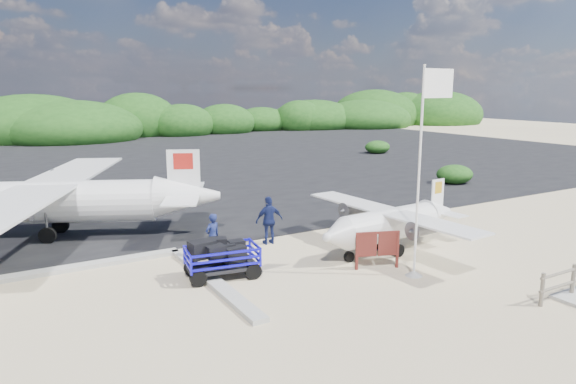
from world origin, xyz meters
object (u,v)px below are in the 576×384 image
at_px(crew_c, 269,220).
at_px(aircraft_large, 349,158).
at_px(baggage_cart, 223,277).
at_px(flagpole, 414,276).
at_px(signboard, 377,269).
at_px(crew_a, 213,237).
at_px(crew_b, 381,230).

height_order(crew_c, aircraft_large, aircraft_large).
height_order(baggage_cart, flagpole, flagpole).
relative_size(signboard, crew_a, 0.96).
distance_m(baggage_cart, crew_a, 2.12).
bearing_deg(baggage_cart, crew_a, 85.72).
bearing_deg(flagpole, crew_b, 72.37).
bearing_deg(baggage_cart, aircraft_large, 54.14).
bearing_deg(baggage_cart, crew_c, 47.92).
relative_size(baggage_cart, crew_c, 1.31).
distance_m(flagpole, signboard, 1.32).
xyz_separation_m(crew_b, crew_c, (-3.36, 2.86, 0.17)).
xyz_separation_m(crew_a, crew_b, (6.06, -2.19, -0.06)).
bearing_deg(aircraft_large, signboard, 79.68).
bearing_deg(signboard, flagpole, -40.68).
xyz_separation_m(signboard, crew_a, (-4.55, 3.79, 0.86)).
height_order(crew_a, aircraft_large, aircraft_large).
height_order(crew_b, aircraft_large, aircraft_large).
bearing_deg(crew_b, crew_c, -56.44).
height_order(crew_b, crew_c, crew_c).
bearing_deg(crew_c, signboard, 118.29).
xyz_separation_m(baggage_cart, flagpole, (5.62, -3.06, 0.00)).
bearing_deg(signboard, aircraft_large, 75.83).
distance_m(crew_c, aircraft_large, 26.99).
distance_m(crew_a, crew_b, 6.44).
bearing_deg(crew_c, baggage_cart, 45.03).
xyz_separation_m(flagpole, crew_a, (-5.18, 4.95, 0.86)).
height_order(baggage_cart, signboard, signboard).
bearing_deg(crew_c, crew_b, 145.31).
bearing_deg(crew_a, aircraft_large, -156.02).
bearing_deg(crew_b, crew_a, -35.89).
bearing_deg(aircraft_large, baggage_cart, 70.07).
distance_m(signboard, aircraft_large, 29.27).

